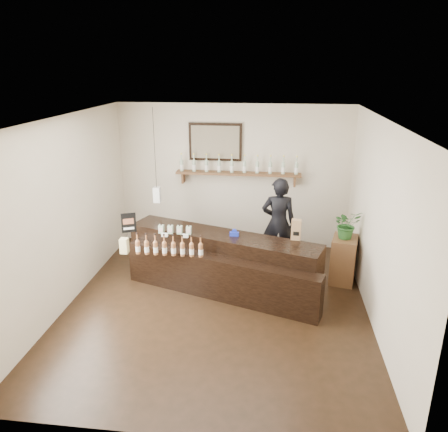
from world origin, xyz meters
The scene contains 10 objects.
ground centered at (0.00, 0.00, 0.00)m, with size 5.00×5.00×0.00m, color black.
room_shell centered at (0.00, 0.00, 1.70)m, with size 5.00×5.00×5.00m.
back_wall_decor centered at (-0.16, 2.37, 1.76)m, with size 2.66×0.96×1.69m.
counter centered at (0.00, 0.58, 0.42)m, with size 3.23×1.86×1.05m.
promo_sign centered at (-1.51, 0.60, 1.06)m, with size 0.22×0.11×0.33m.
paper_bag centered at (1.17, 0.62, 1.06)m, with size 0.16×0.13×0.32m.
tape_dispenser centered at (0.20, 0.64, 0.95)m, with size 0.14×0.06×0.12m.
side_cabinet centered at (2.00, 1.07, 0.39)m, with size 0.50×0.61×0.78m.
potted_plant centered at (2.00, 1.07, 1.02)m, with size 0.43×0.37×0.48m, color #275C24.
shopkeeper centered at (0.90, 1.55, 0.93)m, with size 0.68×0.45×1.86m, color black.
Camera 1 is at (0.82, -5.77, 3.49)m, focal length 35.00 mm.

